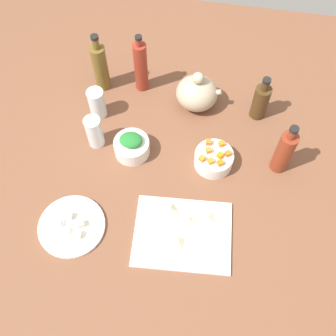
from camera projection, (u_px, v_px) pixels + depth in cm
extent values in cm
cube|color=brown|center=(168.00, 177.00, 145.58)|extent=(190.00, 190.00, 3.00)
cube|color=white|center=(183.00, 234.00, 132.70)|extent=(33.36, 27.14, 1.00)
cylinder|color=white|center=(72.00, 226.00, 133.95)|extent=(21.96, 21.96, 1.20)
cylinder|color=white|center=(132.00, 147.00, 146.50)|extent=(12.71, 12.71, 6.23)
cylinder|color=white|center=(214.00, 159.00, 144.19)|extent=(13.67, 13.67, 5.82)
ellipsoid|color=tan|center=(197.00, 93.00, 154.69)|extent=(15.90, 14.90, 12.99)
sphere|color=#B5AB8E|center=(198.00, 78.00, 147.53)|extent=(4.45, 4.45, 4.45)
cylinder|color=tan|center=(215.00, 93.00, 152.69)|extent=(5.38, 2.00, 3.93)
cylinder|color=brown|center=(101.00, 68.00, 156.39)|extent=(5.76, 5.76, 20.11)
cylinder|color=brown|center=(96.00, 43.00, 145.78)|extent=(2.59, 2.59, 4.45)
cylinder|color=black|center=(94.00, 37.00, 143.34)|extent=(2.88, 2.88, 1.20)
cylinder|color=#463017|center=(260.00, 102.00, 151.55)|extent=(5.96, 5.96, 14.48)
cylinder|color=#463017|center=(265.00, 86.00, 143.61)|extent=(2.68, 2.68, 3.90)
cylinder|color=black|center=(267.00, 81.00, 141.41)|extent=(2.98, 2.98, 1.20)
cylinder|color=maroon|center=(141.00, 67.00, 155.37)|extent=(5.10, 5.10, 21.92)
cylinder|color=maroon|center=(139.00, 42.00, 144.64)|extent=(2.30, 2.30, 2.91)
cylinder|color=black|center=(138.00, 38.00, 142.86)|extent=(2.55, 2.55, 1.20)
cylinder|color=maroon|center=(284.00, 153.00, 138.23)|extent=(5.90, 5.90, 18.25)
cylinder|color=maroon|center=(292.00, 134.00, 128.75)|extent=(2.65, 2.65, 3.69)
cylinder|color=black|center=(294.00, 129.00, 126.63)|extent=(2.95, 2.95, 1.20)
cylinder|color=white|center=(94.00, 132.00, 145.52)|extent=(5.95, 5.95, 13.35)
cylinder|color=white|center=(97.00, 103.00, 152.65)|extent=(6.27, 6.27, 12.41)
cube|color=orange|center=(211.00, 161.00, 139.28)|extent=(2.48, 2.48, 1.80)
cube|color=orange|center=(222.00, 144.00, 142.89)|extent=(2.49, 2.49, 1.80)
cube|color=orange|center=(209.00, 150.00, 141.52)|extent=(2.41, 2.41, 1.80)
cube|color=orange|center=(220.00, 155.00, 140.51)|extent=(2.49, 2.49, 1.80)
cube|color=orange|center=(202.00, 159.00, 139.84)|extent=(2.52, 2.52, 1.80)
cube|color=orange|center=(208.00, 142.00, 143.21)|extent=(2.04, 2.04, 1.80)
cube|color=orange|center=(228.00, 154.00, 140.87)|extent=(2.51, 2.51, 1.80)
cube|color=orange|center=(220.00, 163.00, 138.96)|extent=(2.44, 2.44, 1.80)
ellipsoid|color=#24762F|center=(131.00, 140.00, 142.49)|extent=(8.41, 7.14, 3.05)
cube|color=silver|center=(69.00, 216.00, 133.95)|extent=(2.23, 2.23, 2.20)
cube|color=white|center=(66.00, 231.00, 131.34)|extent=(2.65, 2.65, 2.20)
cube|color=#F5E6CB|center=(81.00, 224.00, 132.55)|extent=(2.97, 2.97, 2.20)
cube|color=#F3EFCD|center=(78.00, 234.00, 130.73)|extent=(2.39, 2.39, 2.20)
cube|color=#F5E1D1|center=(58.00, 224.00, 132.52)|extent=(2.95, 2.95, 2.20)
pyramid|color=beige|center=(207.00, 218.00, 133.81)|extent=(7.12, 7.45, 2.14)
pyramid|color=beige|center=(178.00, 241.00, 129.61)|extent=(6.12, 6.11, 2.58)
pyramid|color=beige|center=(189.00, 221.00, 133.24)|extent=(4.30, 4.55, 2.16)
pyramid|color=beige|center=(171.00, 210.00, 134.65)|extent=(5.31, 5.57, 3.20)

